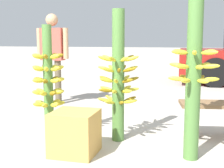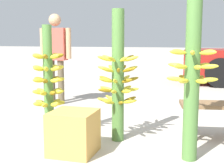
% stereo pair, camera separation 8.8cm
% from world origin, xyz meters
% --- Properties ---
extents(ground_plane, '(80.00, 80.00, 0.00)m').
position_xyz_m(ground_plane, '(0.00, 0.00, 0.00)').
color(ground_plane, '#B2AA9E').
extents(banana_stalk_left, '(0.37, 0.37, 1.28)m').
position_xyz_m(banana_stalk_left, '(-0.73, 0.31, 0.66)').
color(banana_stalk_left, '#4C7A38').
rests_on(banana_stalk_left, ground_plane).
extents(banana_stalk_center, '(0.46, 0.47, 1.45)m').
position_xyz_m(banana_stalk_center, '(0.04, 0.45, 0.71)').
color(banana_stalk_center, '#4C7A38').
rests_on(banana_stalk_center, ground_plane).
extents(banana_stalk_right, '(0.46, 0.46, 1.53)m').
position_xyz_m(banana_stalk_right, '(0.84, 0.08, 0.78)').
color(banana_stalk_right, '#4C7A38').
rests_on(banana_stalk_right, ground_plane).
extents(vendor_person, '(0.58, 0.21, 1.55)m').
position_xyz_m(vendor_person, '(-1.51, 2.09, 0.93)').
color(vendor_person, brown).
rests_on(vendor_person, ground_plane).
extents(produce_crate, '(0.43, 0.43, 0.43)m').
position_xyz_m(produce_crate, '(-0.27, -0.07, 0.21)').
color(produce_crate, '#C69347').
rests_on(produce_crate, ground_plane).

